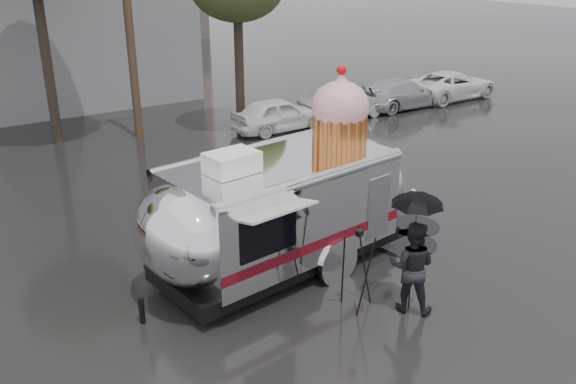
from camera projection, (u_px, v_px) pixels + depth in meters
parked_cars at (379, 94)px, 24.23m from camera, size 13.20×1.90×1.50m
airstream_trailer at (283, 202)px, 12.17m from camera, size 7.52×3.38×4.06m
person_right at (412, 267)px, 10.86m from camera, size 0.89×0.94×1.74m
umbrella_black at (417, 212)px, 10.46m from camera, size 1.13×1.13×2.32m
tripod at (358, 261)px, 10.90m from camera, size 0.64×0.60×1.57m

